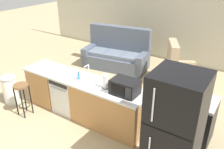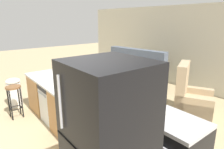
# 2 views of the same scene
# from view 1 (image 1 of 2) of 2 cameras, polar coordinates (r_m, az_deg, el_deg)

# --- Properties ---
(ground_plane) EXTENTS (24.00, 24.00, 0.00)m
(ground_plane) POSITION_cam_1_polar(r_m,az_deg,el_deg) (5.51, -8.10, -9.06)
(ground_plane) COLOR tan
(wall_back) EXTENTS (10.00, 0.06, 2.60)m
(wall_back) POSITION_cam_1_polar(r_m,az_deg,el_deg) (8.21, 13.04, 12.37)
(wall_back) COLOR beige
(wall_back) RESTS_ON ground_plane
(kitchen_counter) EXTENTS (2.94, 0.66, 0.90)m
(kitchen_counter) POSITION_cam_1_polar(r_m,az_deg,el_deg) (5.15, -6.36, -6.12)
(kitchen_counter) COLOR #B77F47
(kitchen_counter) RESTS_ON ground_plane
(dishwasher) EXTENTS (0.58, 0.61, 0.84)m
(dishwasher) POSITION_cam_1_polar(r_m,az_deg,el_deg) (5.43, -10.37, -4.53)
(dishwasher) COLOR silver
(dishwasher) RESTS_ON ground_plane
(stove_range) EXTENTS (0.76, 0.68, 0.90)m
(stove_range) POSITION_cam_1_polar(r_m,az_deg,el_deg) (4.75, 18.63, -10.09)
(stove_range) COLOR black
(stove_range) RESTS_ON ground_plane
(refrigerator) EXTENTS (0.72, 0.73, 1.84)m
(refrigerator) POSITION_cam_1_polar(r_m,az_deg,el_deg) (3.61, 14.58, -13.01)
(refrigerator) COLOR black
(refrigerator) RESTS_ON ground_plane
(microwave) EXTENTS (0.50, 0.37, 0.28)m
(microwave) POSITION_cam_1_polar(r_m,az_deg,el_deg) (4.34, 3.14, -2.98)
(microwave) COLOR black
(microwave) RESTS_ON kitchen_counter
(sink_faucet) EXTENTS (0.07, 0.18, 0.30)m
(sink_faucet) POSITION_cam_1_polar(r_m,az_deg,el_deg) (4.94, -5.71, 0.60)
(sink_faucet) COLOR silver
(sink_faucet) RESTS_ON kitchen_counter
(paper_towel_roll) EXTENTS (0.14, 0.14, 0.28)m
(paper_towel_roll) POSITION_cam_1_polar(r_m,az_deg,el_deg) (4.52, -1.53, -1.72)
(paper_towel_roll) COLOR #4C4C51
(paper_towel_roll) RESTS_ON kitchen_counter
(soap_bottle) EXTENTS (0.06, 0.06, 0.18)m
(soap_bottle) POSITION_cam_1_polar(r_m,az_deg,el_deg) (4.93, -8.01, -0.38)
(soap_bottle) COLOR #338CCC
(soap_bottle) RESTS_ON kitchen_counter
(kettle) EXTENTS (0.21, 0.17, 0.19)m
(kettle) POSITION_cam_1_polar(r_m,az_deg,el_deg) (4.39, 17.08, -4.66)
(kettle) COLOR silver
(kettle) RESTS_ON stove_range
(bar_stool) EXTENTS (0.32, 0.32, 0.74)m
(bar_stool) POSITION_cam_1_polar(r_m,az_deg,el_deg) (5.49, -20.82, -4.22)
(bar_stool) COLOR brown
(bar_stool) RESTS_ON ground_plane
(trash_bin) EXTENTS (0.35, 0.35, 0.74)m
(trash_bin) POSITION_cam_1_polar(r_m,az_deg,el_deg) (6.13, -23.33, -3.11)
(trash_bin) COLOR white
(trash_bin) RESTS_ON ground_plane
(couch) EXTENTS (2.12, 1.21, 1.27)m
(couch) POSITION_cam_1_polar(r_m,az_deg,el_deg) (7.58, 1.20, 4.72)
(couch) COLOR #515B6B
(couch) RESTS_ON ground_plane
(armchair) EXTENTS (1.10, 1.12, 1.20)m
(armchair) POSITION_cam_1_polar(r_m,az_deg,el_deg) (6.73, 15.62, 0.45)
(armchair) COLOR tan
(armchair) RESTS_ON ground_plane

